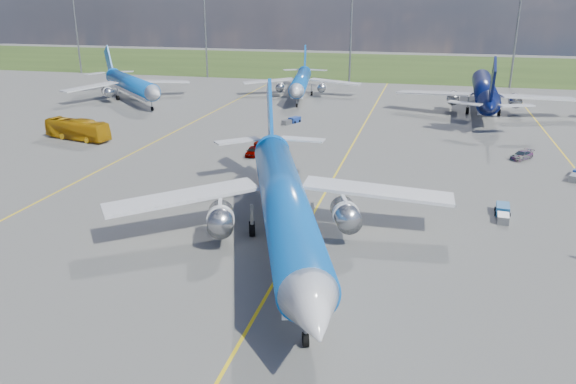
% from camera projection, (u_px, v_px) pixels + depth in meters
% --- Properties ---
extents(ground, '(400.00, 400.00, 0.00)m').
position_uv_depth(ground, '(278.00, 276.00, 45.10)').
color(ground, '#565653').
rests_on(ground, ground).
extents(grass_strip, '(400.00, 80.00, 0.01)m').
position_uv_depth(grass_strip, '(397.00, 66.00, 182.56)').
color(grass_strip, '#2D4719').
rests_on(grass_strip, ground).
extents(taxiway_lines, '(60.25, 160.00, 0.02)m').
position_uv_depth(taxiway_lines, '(336.00, 175.00, 70.44)').
color(taxiway_lines, yellow).
rests_on(taxiway_lines, ground).
extents(floodlight_masts, '(202.20, 0.50, 22.70)m').
position_uv_depth(floodlight_masts, '(431.00, 34.00, 139.49)').
color(floodlight_masts, slate).
rests_on(floodlight_masts, ground).
extents(bg_jet_nw, '(49.05, 48.94, 10.30)m').
position_uv_depth(bg_jet_nw, '(133.00, 101.00, 121.33)').
color(bg_jet_nw, blue).
rests_on(bg_jet_nw, ground).
extents(bg_jet_nnw, '(34.31, 41.75, 9.87)m').
position_uv_depth(bg_jet_nnw, '(301.00, 97.00, 125.97)').
color(bg_jet_nnw, blue).
rests_on(bg_jet_nnw, ground).
extents(bg_jet_n, '(36.71, 47.28, 12.06)m').
position_uv_depth(bg_jet_n, '(482.00, 112.00, 109.98)').
color(bg_jet_n, '#081043').
rests_on(bg_jet_n, ground).
extents(main_airliner, '(47.94, 54.58, 11.95)m').
position_uv_depth(main_airliner, '(285.00, 247.00, 50.29)').
color(main_airliner, blue).
rests_on(main_airliner, ground).
extents(apron_bus, '(11.85, 5.26, 3.21)m').
position_uv_depth(apron_bus, '(77.00, 129.00, 87.82)').
color(apron_bus, '#C1850B').
rests_on(apron_bus, ground).
extents(service_car_a, '(1.72, 3.84, 1.28)m').
position_uv_depth(service_car_a, '(252.00, 151.00, 79.16)').
color(service_car_a, '#999999').
rests_on(service_car_a, ground).
extents(service_car_b, '(5.60, 3.46, 1.45)m').
position_uv_depth(service_car_b, '(272.00, 145.00, 82.30)').
color(service_car_b, '#999999').
rests_on(service_car_b, ground).
extents(service_car_c, '(3.77, 4.21, 1.18)m').
position_uv_depth(service_car_c, '(522.00, 155.00, 77.37)').
color(service_car_c, '#999999').
rests_on(service_car_c, ground).
extents(baggage_tug_w, '(1.56, 4.60, 1.01)m').
position_uv_depth(baggage_tug_w, '(503.00, 212.00, 57.03)').
color(baggage_tug_w, '#17518D').
rests_on(baggage_tug_w, ground).
extents(baggage_tug_c, '(2.76, 4.35, 0.95)m').
position_uv_depth(baggage_tug_c, '(292.00, 121.00, 99.70)').
color(baggage_tug_c, navy).
rests_on(baggage_tug_c, ground).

